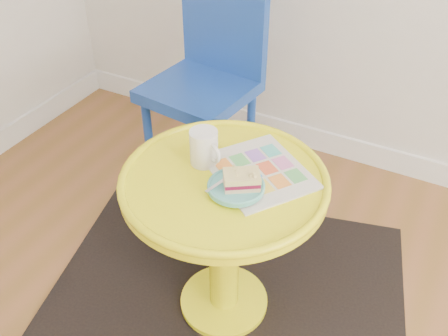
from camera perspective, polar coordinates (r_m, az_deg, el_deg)
The scene contains 9 objects.
room_walls at distance 2.11m, azimuth -10.32°, elevation -7.16°, with size 4.00×4.00×4.00m.
rug at distance 1.92m, azimuth 0.00°, elevation -15.10°, with size 1.30×1.10×0.01m, color black.
side_table at distance 1.60m, azimuth 0.00°, elevation -5.89°, with size 0.63×0.63×0.60m.
chair at distance 2.20m, azimuth -1.73°, elevation 10.97°, with size 0.46×0.47×0.94m.
newspaper at distance 1.52m, azimuth 4.02°, elevation -0.37°, with size 0.31×0.26×0.01m, color silver.
mug at distance 1.52m, azimuth -2.26°, elevation 2.46°, with size 0.12×0.09×0.11m.
plate at distance 1.43m, azimuth 1.39°, elevation -2.19°, with size 0.17×0.17×0.02m.
cake_slice at distance 1.41m, azimuth 2.04°, elevation -1.34°, with size 0.12×0.11×0.05m.
fork at distance 1.44m, azimuth 0.07°, elevation -1.34°, with size 0.05×0.14×0.00m.
Camera 1 is at (0.02, -0.13, 1.53)m, focal length 40.00 mm.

